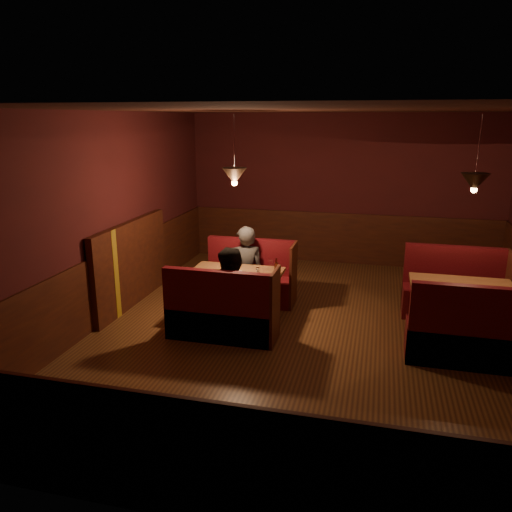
% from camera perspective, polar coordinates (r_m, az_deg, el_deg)
% --- Properties ---
extents(room, '(6.02, 7.02, 2.92)m').
position_cam_1_polar(room, '(6.60, 4.93, 0.04)').
color(room, '#492B19').
rests_on(room, ground).
extents(main_table, '(1.30, 0.79, 0.91)m').
position_cam_1_polar(main_table, '(7.13, -2.24, -3.03)').
color(main_table, brown).
rests_on(main_table, ground).
extents(main_bench_far, '(1.43, 0.51, 0.98)m').
position_cam_1_polar(main_bench_far, '(7.88, -0.61, -2.94)').
color(main_bench_far, '#400A0C').
rests_on(main_bench_far, ground).
extents(main_bench_near, '(1.43, 0.51, 0.98)m').
position_cam_1_polar(main_bench_near, '(6.54, -3.91, -6.94)').
color(main_bench_near, '#400A0C').
rests_on(main_bench_near, ground).
extents(second_table, '(1.29, 0.83, 0.73)m').
position_cam_1_polar(second_table, '(7.02, 22.38, -4.54)').
color(second_table, brown).
rests_on(second_table, ground).
extents(second_bench_far, '(1.43, 0.53, 1.02)m').
position_cam_1_polar(second_bench_far, '(7.82, 21.69, -4.13)').
color(second_bench_far, '#400A0C').
rests_on(second_bench_far, ground).
extents(second_bench_near, '(1.43, 0.53, 1.02)m').
position_cam_1_polar(second_bench_near, '(6.39, 23.37, -8.69)').
color(second_bench_near, '#400A0C').
rests_on(second_bench_near, ground).
extents(diner_a, '(0.67, 0.55, 1.58)m').
position_cam_1_polar(diner_a, '(7.64, -1.21, 0.22)').
color(diner_a, '#323232').
rests_on(diner_a, ground).
extents(diner_b, '(0.76, 0.59, 1.55)m').
position_cam_1_polar(diner_b, '(6.47, -2.65, -2.80)').
color(diner_b, black).
rests_on(diner_b, ground).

